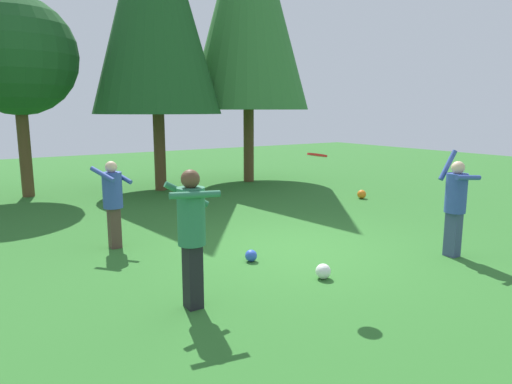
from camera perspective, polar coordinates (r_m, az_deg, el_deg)
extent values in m
plane|color=#2D6B28|center=(8.26, 4.83, -7.02)|extent=(40.00, 40.00, 0.00)
cube|color=#38476B|center=(8.41, 23.23, -4.84)|extent=(0.19, 0.22, 0.75)
cylinder|color=#334C9E|center=(8.27, 23.57, -0.12)|extent=(0.34, 0.34, 0.65)
sphere|color=beige|center=(8.21, 23.78, 2.79)|extent=(0.21, 0.21, 0.21)
cylinder|color=#334C9E|center=(8.11, 24.83, 1.63)|extent=(0.57, 0.12, 0.12)
cylinder|color=#334C9E|center=(8.33, 22.70, 3.09)|extent=(0.38, 0.11, 0.51)
cube|color=black|center=(5.82, -7.85, -10.30)|extent=(0.19, 0.22, 0.81)
cylinder|color=#2D7551|center=(5.60, -8.03, -3.01)|extent=(0.34, 0.34, 0.71)
sphere|color=brown|center=(5.52, -8.15, 1.61)|extent=(0.23, 0.23, 0.23)
cylinder|color=#2D7551|center=(5.75, -8.60, -0.30)|extent=(0.57, 0.18, 0.36)
cylinder|color=#2D7551|center=(5.35, -7.56, -0.34)|extent=(0.61, 0.19, 0.09)
cube|color=#4C382D|center=(8.59, -17.15, -4.25)|extent=(0.19, 0.22, 0.73)
cylinder|color=#334C9E|center=(8.45, -17.39, 0.22)|extent=(0.34, 0.34, 0.63)
sphere|color=beige|center=(8.39, -17.53, 2.98)|extent=(0.21, 0.21, 0.21)
cylinder|color=#334C9E|center=(8.55, -16.50, 1.91)|extent=(0.31, 0.51, 0.26)
cylinder|color=#334C9E|center=(8.27, -18.50, 2.09)|extent=(0.32, 0.51, 0.25)
cylinder|color=red|center=(6.16, 7.59, 4.58)|extent=(0.32, 0.32, 0.07)
sphere|color=blue|center=(7.54, -0.62, -7.90)|extent=(0.20, 0.20, 0.20)
sphere|color=orange|center=(13.11, 12.97, -0.28)|extent=(0.24, 0.24, 0.24)
sphere|color=white|center=(6.87, 8.33, -9.71)|extent=(0.22, 0.22, 0.22)
cylinder|color=brown|center=(15.77, -0.92, 9.39)|extent=(0.35, 0.35, 4.46)
cylinder|color=brown|center=(14.49, -26.80, 5.21)|extent=(0.33, 0.33, 2.92)
sphere|color=#1E5123|center=(14.53, -27.58, 14.77)|extent=(3.22, 3.22, 3.22)
cylinder|color=brown|center=(14.32, -11.99, 8.62)|extent=(0.35, 0.35, 4.22)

